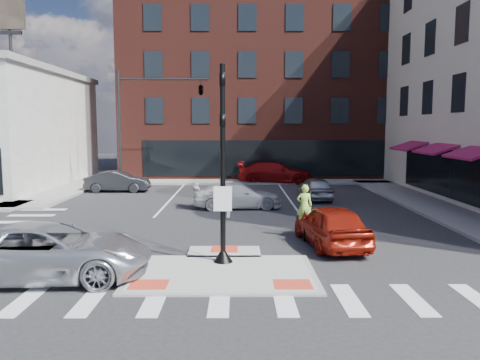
{
  "coord_description": "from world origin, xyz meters",
  "views": [
    {
      "loc": [
        0.45,
        -13.64,
        4.26
      ],
      "look_at": [
        0.55,
        6.14,
        2.0
      ],
      "focal_mm": 35.0,
      "sensor_mm": 36.0,
      "label": 1
    }
  ],
  "objects_px": {
    "silver_suv": "(48,251)",
    "bg_car_silver": "(315,188)",
    "bg_car_dark": "(118,181)",
    "cyclist": "(304,220)",
    "bg_car_red": "(275,172)",
    "red_sedan": "(331,225)",
    "white_pickup": "(237,196)"
  },
  "relations": [
    {
      "from": "white_pickup",
      "to": "red_sedan",
      "type": "bearing_deg",
      "value": -160.38
    },
    {
      "from": "white_pickup",
      "to": "bg_car_red",
      "type": "relative_size",
      "value": 0.82
    },
    {
      "from": "bg_car_silver",
      "to": "bg_car_red",
      "type": "height_order",
      "value": "bg_car_red"
    },
    {
      "from": "silver_suv",
      "to": "cyclist",
      "type": "xyz_separation_m",
      "value": [
        7.87,
        4.82,
        -0.1
      ]
    },
    {
      "from": "red_sedan",
      "to": "cyclist",
      "type": "distance_m",
      "value": 1.41
    },
    {
      "from": "bg_car_silver",
      "to": "cyclist",
      "type": "bearing_deg",
      "value": 74.46
    },
    {
      "from": "white_pickup",
      "to": "bg_car_silver",
      "type": "height_order",
      "value": "white_pickup"
    },
    {
      "from": "bg_car_dark",
      "to": "bg_car_red",
      "type": "bearing_deg",
      "value": -67.43
    },
    {
      "from": "silver_suv",
      "to": "bg_car_red",
      "type": "relative_size",
      "value": 1.01
    },
    {
      "from": "silver_suv",
      "to": "bg_car_silver",
      "type": "xyz_separation_m",
      "value": [
        9.87,
        14.43,
        -0.13
      ]
    },
    {
      "from": "silver_suv",
      "to": "bg_car_dark",
      "type": "relative_size",
      "value": 1.38
    },
    {
      "from": "bg_car_red",
      "to": "bg_car_silver",
      "type": "bearing_deg",
      "value": -162.18
    },
    {
      "from": "red_sedan",
      "to": "bg_car_silver",
      "type": "bearing_deg",
      "value": -104.09
    },
    {
      "from": "silver_suv",
      "to": "bg_car_dark",
      "type": "distance_m",
      "value": 17.94
    },
    {
      "from": "bg_car_red",
      "to": "cyclist",
      "type": "height_order",
      "value": "cyclist"
    },
    {
      "from": "silver_suv",
      "to": "cyclist",
      "type": "relative_size",
      "value": 2.75
    },
    {
      "from": "silver_suv",
      "to": "red_sedan",
      "type": "bearing_deg",
      "value": -71.15
    },
    {
      "from": "white_pickup",
      "to": "bg_car_silver",
      "type": "bearing_deg",
      "value": -60.73
    },
    {
      "from": "white_pickup",
      "to": "bg_car_dark",
      "type": "distance_m",
      "value": 10.07
    },
    {
      "from": "white_pickup",
      "to": "cyclist",
      "type": "relative_size",
      "value": 2.22
    },
    {
      "from": "bg_car_silver",
      "to": "bg_car_dark",
      "type": "bearing_deg",
      "value": -18.75
    },
    {
      "from": "bg_car_silver",
      "to": "cyclist",
      "type": "distance_m",
      "value": 9.82
    },
    {
      "from": "cyclist",
      "to": "silver_suv",
      "type": "bearing_deg",
      "value": 38.88
    },
    {
      "from": "red_sedan",
      "to": "bg_car_red",
      "type": "height_order",
      "value": "bg_car_red"
    },
    {
      "from": "red_sedan",
      "to": "bg_car_dark",
      "type": "bearing_deg",
      "value": -59.17
    },
    {
      "from": "bg_car_silver",
      "to": "bg_car_red",
      "type": "xyz_separation_m",
      "value": [
        -1.72,
        7.94,
        0.15
      ]
    },
    {
      "from": "cyclist",
      "to": "bg_car_red",
      "type": "bearing_deg",
      "value": -83.53
    },
    {
      "from": "bg_car_dark",
      "to": "bg_car_red",
      "type": "height_order",
      "value": "bg_car_red"
    },
    {
      "from": "white_pickup",
      "to": "bg_car_dark",
      "type": "xyz_separation_m",
      "value": [
        -7.85,
        6.31,
        0.01
      ]
    },
    {
      "from": "silver_suv",
      "to": "red_sedan",
      "type": "height_order",
      "value": "silver_suv"
    },
    {
      "from": "silver_suv",
      "to": "white_pickup",
      "type": "distance_m",
      "value": 12.6
    },
    {
      "from": "bg_car_silver",
      "to": "bg_car_red",
      "type": "relative_size",
      "value": 0.69
    }
  ]
}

